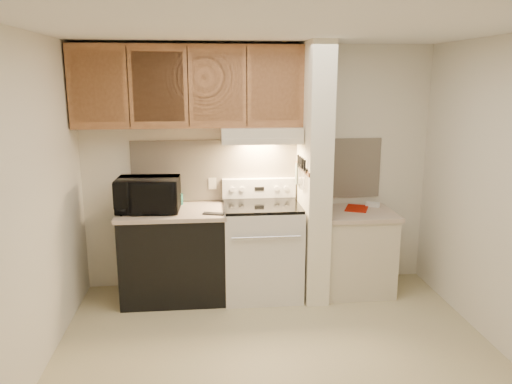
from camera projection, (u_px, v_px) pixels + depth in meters
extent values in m
plane|color=#C6B98D|center=(278.00, 353.00, 4.02)|extent=(3.60, 3.60, 0.00)
plane|color=white|center=(281.00, 29.00, 3.45)|extent=(3.60, 3.60, 0.00)
cube|color=silver|center=(258.00, 168.00, 5.19)|extent=(3.60, 2.50, 0.02)
cube|color=silver|center=(30.00, 209.00, 3.56)|extent=(0.02, 3.00, 2.50)
cube|color=silver|center=(506.00, 198.00, 3.91)|extent=(0.02, 3.00, 2.50)
cube|color=beige|center=(258.00, 170.00, 5.18)|extent=(2.60, 0.02, 0.63)
cube|color=silver|center=(262.00, 251.00, 5.03)|extent=(0.76, 0.65, 0.92)
cube|color=black|center=(266.00, 258.00, 4.72)|extent=(0.50, 0.01, 0.30)
cylinder|color=silver|center=(266.00, 237.00, 4.63)|extent=(0.65, 0.02, 0.02)
cube|color=black|center=(262.00, 205.00, 4.93)|extent=(0.74, 0.64, 0.03)
cube|color=silver|center=(259.00, 188.00, 5.18)|extent=(0.76, 0.08, 0.20)
cube|color=black|center=(259.00, 189.00, 5.14)|extent=(0.10, 0.01, 0.04)
cylinder|color=silver|center=(232.00, 189.00, 5.10)|extent=(0.05, 0.02, 0.05)
cylinder|color=silver|center=(242.00, 189.00, 5.11)|extent=(0.05, 0.02, 0.05)
cylinder|color=silver|center=(277.00, 189.00, 5.15)|extent=(0.05, 0.02, 0.05)
cylinder|color=silver|center=(286.00, 188.00, 5.16)|extent=(0.05, 0.02, 0.05)
cube|color=black|center=(174.00, 256.00, 4.96)|extent=(1.00, 0.63, 0.87)
cube|color=#C2AC97|center=(172.00, 212.00, 4.86)|extent=(1.04, 0.67, 0.04)
cube|color=black|center=(214.00, 214.00, 4.70)|extent=(0.21, 0.12, 0.01)
cylinder|color=#20705E|center=(178.00, 199.00, 5.06)|extent=(0.13, 0.13, 0.11)
cube|color=beige|center=(212.00, 184.00, 5.15)|extent=(0.08, 0.01, 0.12)
imported|color=black|center=(148.00, 195.00, 4.78)|extent=(0.61, 0.42, 0.33)
cube|color=white|center=(314.00, 173.00, 4.90)|extent=(0.22, 0.70, 2.50)
cube|color=#9B633B|center=(302.00, 169.00, 4.88)|extent=(0.01, 0.70, 0.04)
cube|color=black|center=(302.00, 167.00, 4.82)|extent=(0.02, 0.42, 0.04)
cube|color=silver|center=(304.00, 181.00, 4.70)|extent=(0.01, 0.03, 0.16)
cylinder|color=black|center=(305.00, 165.00, 4.65)|extent=(0.02, 0.02, 0.10)
cube|color=silver|center=(303.00, 180.00, 4.77)|extent=(0.01, 0.04, 0.18)
cylinder|color=black|center=(303.00, 164.00, 4.75)|extent=(0.02, 0.02, 0.10)
cube|color=silver|center=(301.00, 180.00, 4.84)|extent=(0.01, 0.04, 0.20)
cylinder|color=black|center=(302.00, 162.00, 4.80)|extent=(0.02, 0.02, 0.10)
cube|color=silver|center=(300.00, 176.00, 4.91)|extent=(0.01, 0.04, 0.16)
cylinder|color=black|center=(300.00, 161.00, 4.88)|extent=(0.02, 0.02, 0.10)
cube|color=silver|center=(298.00, 176.00, 5.00)|extent=(0.01, 0.04, 0.18)
cylinder|color=black|center=(298.00, 160.00, 4.97)|extent=(0.02, 0.02, 0.10)
cube|color=slate|center=(297.00, 174.00, 5.06)|extent=(0.03, 0.09, 0.21)
cube|color=beige|center=(355.00, 253.00, 5.13)|extent=(0.70, 0.60, 0.81)
cube|color=#C2AC97|center=(357.00, 213.00, 5.04)|extent=(0.74, 0.64, 0.04)
cube|color=#9A1303|center=(357.00, 208.00, 5.13)|extent=(0.31, 0.35, 0.01)
cube|color=white|center=(373.00, 205.00, 5.23)|extent=(0.17, 0.14, 0.04)
cube|color=beige|center=(261.00, 134.00, 4.89)|extent=(0.78, 0.44, 0.15)
cube|color=beige|center=(263.00, 142.00, 4.70)|extent=(0.78, 0.04, 0.06)
cube|color=#9B633B|center=(189.00, 87.00, 4.76)|extent=(2.18, 0.33, 0.77)
cube|color=#9B633B|center=(98.00, 87.00, 4.53)|extent=(0.46, 0.01, 0.63)
cube|color=black|center=(128.00, 87.00, 4.56)|extent=(0.01, 0.01, 0.73)
cube|color=#9B633B|center=(158.00, 87.00, 4.58)|extent=(0.46, 0.01, 0.63)
cube|color=black|center=(188.00, 87.00, 4.61)|extent=(0.01, 0.01, 0.73)
cube|color=#9B633B|center=(218.00, 87.00, 4.64)|extent=(0.46, 0.01, 0.63)
cube|color=black|center=(247.00, 87.00, 4.66)|extent=(0.01, 0.01, 0.73)
cube|color=#9B633B|center=(276.00, 87.00, 4.69)|extent=(0.46, 0.01, 0.63)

